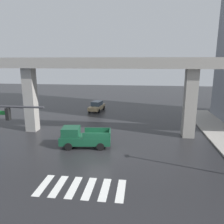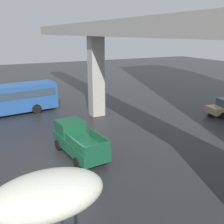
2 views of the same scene
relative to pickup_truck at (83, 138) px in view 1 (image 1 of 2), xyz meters
name	(u,v)px [view 1 (image 1 of 2)]	position (x,y,z in m)	size (l,w,h in m)	color
ground_plane	(98,152)	(1.82, -1.12, -0.99)	(120.00, 120.00, 0.00)	#232326
crosswalk_stripes	(81,188)	(1.82, -7.42, -0.98)	(6.05, 2.80, 0.01)	silver
elevated_overpass	(107,68)	(1.82, 4.59, 6.77)	(58.82, 2.34, 8.97)	#9E9991
pickup_truck	(83,138)	(0.00, 0.00, 0.00)	(5.29, 2.53, 2.08)	#14472D
sedan_tan	(97,106)	(-1.77, 16.66, -0.14)	(2.44, 4.52, 1.72)	tan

